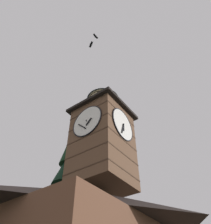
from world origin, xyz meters
TOP-DOWN VIEW (x-y plane):
  - clock_tower at (1.25, 0.26)m, footprint 4.70×4.70m
  - moon at (-17.29, -38.54)m, footprint 1.63×1.63m
  - flying_bird_high at (3.77, 0.49)m, footprint 0.56×0.75m
  - flying_bird_low at (5.03, 2.17)m, footprint 0.61×0.24m

SIDE VIEW (x-z plane):
  - clock_tower at x=1.25m, z-range 7.63..18.04m
  - moon at x=-17.29m, z-range 17.68..19.31m
  - flying_bird_low at x=5.03m, z-range 21.51..21.64m
  - flying_bird_high at x=3.77m, z-range 23.39..23.56m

